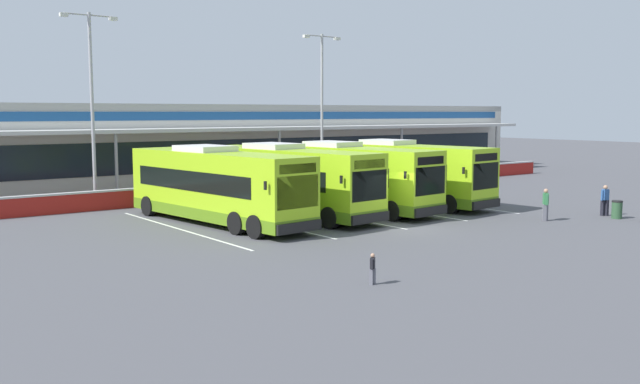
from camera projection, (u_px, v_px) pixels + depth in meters
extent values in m
plane|color=#4C4C51|center=(400.00, 228.00, 32.98)|extent=(200.00, 200.00, 0.00)
cube|color=beige|center=(157.00, 147.00, 54.02)|extent=(70.00, 10.00, 5.50)
cube|color=#19232D|center=(186.00, 156.00, 50.11)|extent=(66.00, 0.08, 2.20)
cube|color=navy|center=(186.00, 116.00, 49.77)|extent=(68.00, 0.08, 0.60)
cube|color=beige|center=(196.00, 130.00, 48.72)|extent=(67.00, 3.00, 0.24)
cube|color=gray|center=(156.00, 108.00, 53.68)|extent=(70.00, 10.00, 0.50)
cylinder|color=#999999|center=(116.00, 165.00, 44.28)|extent=(0.20, 0.20, 4.20)
cylinder|color=#999999|center=(279.00, 157.00, 51.74)|extent=(0.20, 0.20, 4.20)
cylinder|color=#999999|center=(401.00, 152.00, 59.19)|extent=(0.20, 0.20, 4.20)
cylinder|color=#999999|center=(496.00, 147.00, 66.65)|extent=(0.20, 0.20, 4.20)
cube|color=maroon|center=(241.00, 190.00, 44.39)|extent=(60.00, 0.36, 1.00)
cube|color=#B2B2B2|center=(241.00, 182.00, 44.33)|extent=(60.00, 0.40, 0.10)
cube|color=#9ED11E|center=(217.00, 185.00, 34.10)|extent=(3.71, 12.19, 3.19)
cube|color=#598419|center=(218.00, 211.00, 34.25)|extent=(3.73, 12.21, 0.56)
cube|color=black|center=(212.00, 179.00, 34.37)|extent=(3.51, 9.81, 0.96)
cube|color=black|center=(297.00, 192.00, 29.75)|extent=(2.31, 0.33, 1.40)
cube|color=black|center=(297.00, 168.00, 29.63)|extent=(2.05, 0.28, 0.40)
cube|color=silver|center=(205.00, 148.00, 34.63)|extent=(2.31, 2.99, 0.28)
cube|color=black|center=(299.00, 227.00, 29.84)|extent=(2.45, 0.40, 0.44)
cube|color=black|center=(317.00, 181.00, 30.95)|extent=(0.09, 0.13, 0.36)
cube|color=black|center=(265.00, 186.00, 28.98)|extent=(0.09, 0.13, 0.36)
cylinder|color=black|center=(188.00, 202.00, 38.42)|extent=(0.42, 1.07, 1.04)
cylinder|color=black|center=(148.00, 206.00, 36.80)|extent=(0.42, 1.07, 1.04)
cylinder|color=black|center=(278.00, 218.00, 32.74)|extent=(0.42, 1.07, 1.04)
cylinder|color=black|center=(237.00, 223.00, 31.12)|extent=(0.42, 1.07, 1.04)
cylinder|color=black|center=(298.00, 221.00, 31.72)|extent=(0.42, 1.07, 1.04)
cylinder|color=black|center=(256.00, 227.00, 30.10)|extent=(0.42, 1.07, 1.04)
cube|color=#9ED11E|center=(286.00, 180.00, 36.67)|extent=(3.71, 12.19, 3.19)
cube|color=#598419|center=(286.00, 205.00, 36.82)|extent=(3.73, 12.21, 0.56)
cube|color=black|center=(281.00, 175.00, 36.94)|extent=(3.51, 9.81, 0.96)
cube|color=black|center=(369.00, 186.00, 32.32)|extent=(2.31, 0.33, 1.40)
cube|color=black|center=(369.00, 164.00, 32.20)|extent=(2.05, 0.28, 0.40)
cube|color=silver|center=(273.00, 146.00, 37.21)|extent=(2.31, 2.99, 0.28)
cube|color=black|center=(370.00, 218.00, 32.41)|extent=(2.45, 0.40, 0.44)
cube|color=black|center=(384.00, 176.00, 33.52)|extent=(0.09, 0.13, 0.36)
cube|color=black|center=(341.00, 180.00, 31.56)|extent=(0.09, 0.13, 0.36)
cylinder|color=black|center=(251.00, 196.00, 40.99)|extent=(0.42, 1.07, 1.04)
cylinder|color=black|center=(217.00, 200.00, 39.37)|extent=(0.42, 1.07, 1.04)
cylinder|color=black|center=(345.00, 210.00, 35.31)|extent=(0.42, 1.07, 1.04)
cylinder|color=black|center=(310.00, 215.00, 33.69)|extent=(0.42, 1.07, 1.04)
cylinder|color=black|center=(365.00, 213.00, 34.29)|extent=(0.42, 1.07, 1.04)
cylinder|color=black|center=(330.00, 218.00, 32.67)|extent=(0.42, 1.07, 1.04)
cube|color=#9ED11E|center=(345.00, 176.00, 38.96)|extent=(3.71, 12.19, 3.19)
cube|color=#598419|center=(345.00, 199.00, 39.11)|extent=(3.73, 12.21, 0.56)
cube|color=black|center=(340.00, 171.00, 39.22)|extent=(3.51, 9.81, 0.96)
cube|color=black|center=(430.00, 181.00, 34.61)|extent=(2.31, 0.33, 1.40)
cube|color=black|center=(430.00, 161.00, 34.49)|extent=(2.05, 0.28, 0.40)
cube|color=silver|center=(332.00, 144.00, 39.49)|extent=(2.31, 2.99, 0.28)
cube|color=black|center=(431.00, 211.00, 34.70)|extent=(2.45, 0.40, 0.44)
cube|color=black|center=(442.00, 172.00, 35.81)|extent=(0.09, 0.13, 0.36)
cube|color=black|center=(405.00, 175.00, 33.84)|extent=(0.09, 0.13, 0.36)
cylinder|color=black|center=(306.00, 192.00, 43.27)|extent=(0.42, 1.07, 1.04)
cylinder|color=black|center=(276.00, 195.00, 41.66)|extent=(0.42, 1.07, 1.04)
cylinder|color=black|center=(402.00, 204.00, 37.59)|extent=(0.42, 1.07, 1.04)
cylinder|color=black|center=(372.00, 208.00, 35.98)|extent=(0.42, 1.07, 1.04)
cylinder|color=black|center=(423.00, 207.00, 36.57)|extent=(0.42, 1.07, 1.04)
cylinder|color=black|center=(393.00, 211.00, 34.96)|extent=(0.42, 1.07, 1.04)
cube|color=#9ED11E|center=(400.00, 172.00, 41.55)|extent=(3.71, 12.19, 3.19)
cube|color=#598419|center=(399.00, 194.00, 41.70)|extent=(3.73, 12.21, 0.56)
cube|color=black|center=(395.00, 167.00, 41.82)|extent=(3.51, 9.81, 0.96)
cube|color=black|center=(485.00, 176.00, 37.21)|extent=(2.31, 0.33, 1.40)
cube|color=black|center=(486.00, 157.00, 37.09)|extent=(2.05, 0.28, 0.40)
cube|color=silver|center=(387.00, 142.00, 42.09)|extent=(2.31, 2.99, 0.28)
cube|color=black|center=(486.00, 204.00, 37.30)|extent=(2.45, 0.40, 0.44)
cube|color=black|center=(495.00, 168.00, 38.40)|extent=(0.09, 0.13, 0.36)
cube|color=black|center=(464.00, 171.00, 36.44)|extent=(0.09, 0.13, 0.36)
cylinder|color=black|center=(358.00, 187.00, 45.87)|extent=(0.42, 1.07, 1.04)
cylinder|color=black|center=(331.00, 190.00, 44.25)|extent=(0.42, 1.07, 1.04)
cylinder|color=black|center=(456.00, 198.00, 40.19)|extent=(0.42, 1.07, 1.04)
cylinder|color=black|center=(429.00, 202.00, 38.57)|extent=(0.42, 1.07, 1.04)
cylinder|color=black|center=(476.00, 200.00, 39.17)|extent=(0.42, 1.07, 1.04)
cylinder|color=black|center=(450.00, 204.00, 37.55)|extent=(0.42, 1.07, 1.04)
cube|color=silver|center=(179.00, 229.00, 32.67)|extent=(0.14, 13.00, 0.01)
cube|color=silver|center=(256.00, 221.00, 35.20)|extent=(0.14, 13.00, 0.01)
cube|color=silver|center=(322.00, 213.00, 37.73)|extent=(0.14, 13.00, 0.01)
cube|color=silver|center=(380.00, 207.00, 40.25)|extent=(0.14, 13.00, 0.01)
cube|color=silver|center=(432.00, 201.00, 42.78)|extent=(0.14, 13.00, 0.01)
cube|color=slate|center=(544.00, 213.00, 35.04)|extent=(0.23, 0.22, 0.84)
cube|color=slate|center=(546.00, 212.00, 35.19)|extent=(0.23, 0.22, 0.84)
cube|color=#387F4C|center=(546.00, 199.00, 35.04)|extent=(0.39, 0.40, 0.56)
cube|color=#387F4C|center=(547.00, 200.00, 34.82)|extent=(0.13, 0.13, 0.54)
cube|color=#387F4C|center=(545.00, 199.00, 35.26)|extent=(0.13, 0.13, 0.54)
sphere|color=tan|center=(546.00, 191.00, 34.99)|extent=(0.22, 0.22, 0.22)
cube|color=slate|center=(371.00, 277.00, 22.09)|extent=(0.14, 0.14, 0.52)
cube|color=slate|center=(374.00, 276.00, 22.17)|extent=(0.14, 0.14, 0.52)
cube|color=black|center=(373.00, 263.00, 22.08)|extent=(0.25, 0.24, 0.35)
cube|color=black|center=(372.00, 264.00, 21.95)|extent=(0.08, 0.08, 0.33)
cube|color=black|center=(373.00, 263.00, 22.22)|extent=(0.08, 0.08, 0.33)
sphere|color=tan|center=(373.00, 255.00, 22.05)|extent=(0.14, 0.14, 0.14)
cube|color=black|center=(603.00, 208.00, 36.84)|extent=(0.17, 0.20, 0.84)
cube|color=black|center=(607.00, 208.00, 36.81)|extent=(0.17, 0.20, 0.84)
cube|color=#2D5693|center=(605.00, 195.00, 36.74)|extent=(0.37, 0.27, 0.56)
cube|color=#2D5693|center=(602.00, 195.00, 36.64)|extent=(0.10, 0.11, 0.54)
cube|color=#2D5693|center=(608.00, 195.00, 36.85)|extent=(0.10, 0.11, 0.54)
sphere|color=tan|center=(606.00, 187.00, 36.70)|extent=(0.22, 0.22, 0.22)
cylinder|color=#9E9EA3|center=(92.00, 111.00, 40.00)|extent=(0.20, 0.20, 11.00)
cylinder|color=#9E9EA3|center=(89.00, 15.00, 39.39)|extent=(2.80, 0.10, 0.10)
cube|color=silver|center=(64.00, 15.00, 38.56)|extent=(0.44, 0.28, 0.20)
cube|color=silver|center=(113.00, 19.00, 40.25)|extent=(0.44, 0.28, 0.20)
cylinder|color=#9E9EA3|center=(322.00, 111.00, 50.95)|extent=(0.20, 0.20, 11.00)
cylinder|color=#9E9EA3|center=(322.00, 36.00, 50.35)|extent=(2.80, 0.10, 0.10)
cube|color=silver|center=(306.00, 36.00, 49.52)|extent=(0.44, 0.28, 0.20)
cube|color=silver|center=(337.00, 39.00, 51.20)|extent=(0.44, 0.28, 0.20)
cylinder|color=#2D5133|center=(617.00, 210.00, 35.86)|extent=(0.52, 0.52, 0.85)
cylinder|color=black|center=(617.00, 201.00, 35.81)|extent=(0.54, 0.54, 0.08)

